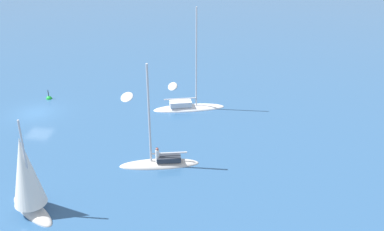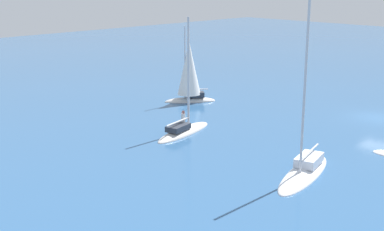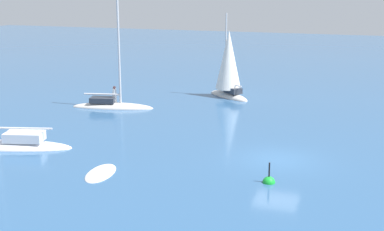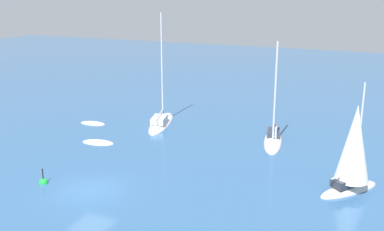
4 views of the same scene
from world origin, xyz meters
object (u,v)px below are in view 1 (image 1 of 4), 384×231
object	(u,v)px
sailboat	(160,163)
channel_buoy	(49,99)
tender	(173,86)
tender_1	(127,97)
sloop_1	(27,180)
sloop	(188,107)

from	to	relation	value
sailboat	channel_buoy	xyz separation A→B (m)	(-15.02, 12.19, -0.18)
tender	sailboat	distance (m)	17.75
tender_1	channel_buoy	bearing A→B (deg)	-87.29
tender	tender_1	world-z (taller)	tender
tender	tender_1	bearing A→B (deg)	125.48
sailboat	sloop_1	world-z (taller)	sailboat
sailboat	tender_1	distance (m)	15.22
sailboat	sloop_1	xyz separation A→B (m)	(-7.67, -7.13, 2.42)
tender	channel_buoy	bearing A→B (deg)	107.86
sloop	sloop_1	world-z (taller)	sloop
tender	sloop_1	world-z (taller)	sloop_1
tender	sloop_1	bearing A→B (deg)	162.16
tender_1	channel_buoy	distance (m)	8.68
tender	channel_buoy	distance (m)	14.22
tender	tender_1	xyz separation A→B (m)	(-4.59, -3.88, 0.00)
sloop	tender_1	distance (m)	7.65
sloop	channel_buoy	size ratio (longest dim) A/B	8.18
sloop_1	tender_1	size ratio (longest dim) A/B	2.53
tender	channel_buoy	world-z (taller)	channel_buoy
sloop_1	sailboat	bearing A→B (deg)	79.83
channel_buoy	sloop_1	bearing A→B (deg)	-69.17
sailboat	sloop	size ratio (longest dim) A/B	0.83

